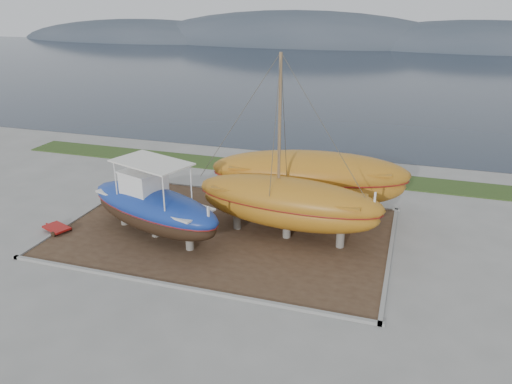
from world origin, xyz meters
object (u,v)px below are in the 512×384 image
(blue_caique, at_px, (153,200))
(red_trailer, at_px, (57,229))
(orange_sailboat, at_px, (289,151))
(orange_bare_hull, at_px, (309,185))
(white_dinghy, at_px, (125,201))

(blue_caique, relative_size, red_trailer, 3.99)
(orange_sailboat, xyz_separation_m, red_trailer, (-12.66, -3.25, -4.87))
(blue_caique, height_order, red_trailer, blue_caique)
(orange_bare_hull, bearing_deg, red_trailer, -161.77)
(orange_sailboat, distance_m, red_trailer, 13.95)
(white_dinghy, relative_size, orange_bare_hull, 0.34)
(orange_sailboat, relative_size, orange_bare_hull, 0.88)
(red_trailer, bearing_deg, white_dinghy, 82.43)
(orange_bare_hull, distance_m, red_trailer, 14.83)
(white_dinghy, distance_m, orange_sailboat, 11.46)
(blue_caique, distance_m, orange_sailboat, 7.81)
(orange_bare_hull, bearing_deg, blue_caique, -152.17)
(orange_bare_hull, height_order, red_trailer, orange_bare_hull)
(orange_sailboat, bearing_deg, orange_bare_hull, 87.41)
(red_trailer, bearing_deg, orange_sailboat, 35.29)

